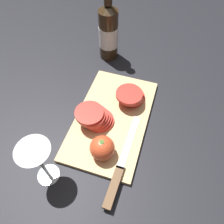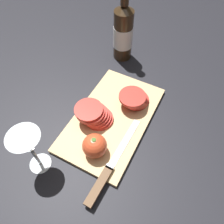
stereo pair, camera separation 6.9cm
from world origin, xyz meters
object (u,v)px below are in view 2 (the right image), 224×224
Objects in this scene: tomato_slice_stack_far at (94,114)px; knife at (104,177)px; wine_bottle at (123,32)px; whole_tomato at (95,146)px; wine_glass at (29,146)px; tomato_slice_stack_near at (134,98)px.

knife is at bearing -142.57° from tomato_slice_stack_far.
wine_bottle reaches higher than tomato_slice_stack_far.
knife is (-0.06, -0.06, -0.03)m from whole_tomato.
wine_glass reaches higher than tomato_slice_stack_far.
whole_tomato is at bearing -149.17° from tomato_slice_stack_far.
wine_glass is at bearing 104.63° from knife.
whole_tomato is 0.64× the size of tomato_slice_stack_near.
knife is at bearing -133.70° from whole_tomato.
tomato_slice_stack_far reaches higher than tomato_slice_stack_near.
wine_glass is 0.18m from whole_tomato.
wine_bottle reaches higher than wine_glass.
tomato_slice_stack_far is (-0.34, -0.07, -0.07)m from wine_bottle.
knife is at bearing -76.84° from wine_glass.
knife is (0.04, -0.19, -0.09)m from wine_glass.
knife is 0.20m from tomato_slice_stack_far.
wine_bottle is 0.54m from knife.
wine_glass is at bearing 128.97° from whole_tomato.
tomato_slice_stack_far is (0.16, 0.12, 0.02)m from knife.
wine_glass is 0.22m from tomato_slice_stack_far.
tomato_slice_stack_near is at bearing 8.82° from knife.
wine_glass is 1.37× the size of tomato_slice_stack_far.
wine_bottle is 2.78× the size of tomato_slice_stack_far.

